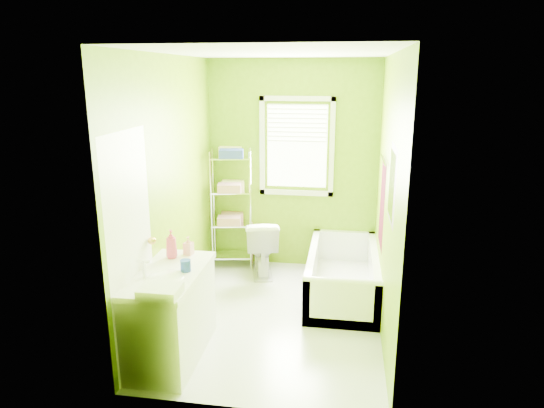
% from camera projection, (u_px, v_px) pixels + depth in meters
% --- Properties ---
extents(ground, '(2.90, 2.90, 0.00)m').
position_uv_depth(ground, '(275.00, 316.00, 5.00)').
color(ground, silver).
rests_on(ground, ground).
extents(room_envelope, '(2.14, 2.94, 2.62)m').
position_uv_depth(room_envelope, '(276.00, 169.00, 4.60)').
color(room_envelope, '#679207').
rests_on(room_envelope, ground).
extents(window, '(0.92, 0.05, 1.22)m').
position_uv_depth(window, '(297.00, 141.00, 5.93)').
color(window, white).
rests_on(window, ground).
extents(door, '(0.09, 0.80, 2.00)m').
position_uv_depth(door, '(132.00, 254.00, 3.94)').
color(door, white).
rests_on(door, ground).
extents(right_wall_decor, '(0.04, 1.48, 1.17)m').
position_uv_depth(right_wall_decor, '(386.00, 196.00, 4.48)').
color(right_wall_decor, '#4A0814').
rests_on(right_wall_decor, ground).
extents(bathtub, '(0.76, 1.63, 0.53)m').
position_uv_depth(bathtub, '(342.00, 281.00, 5.43)').
color(bathtub, white).
rests_on(bathtub, ground).
extents(toilet, '(0.54, 0.77, 0.71)m').
position_uv_depth(toilet, '(262.00, 246.00, 5.98)').
color(toilet, white).
rests_on(toilet, ground).
extents(vanity, '(0.54, 1.09, 1.06)m').
position_uv_depth(vanity, '(170.00, 312.00, 4.18)').
color(vanity, silver).
rests_on(vanity, ground).
extents(wire_shelf_unit, '(0.56, 0.45, 1.53)m').
position_uv_depth(wire_shelf_unit, '(232.00, 196.00, 6.09)').
color(wire_shelf_unit, silver).
rests_on(wire_shelf_unit, ground).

